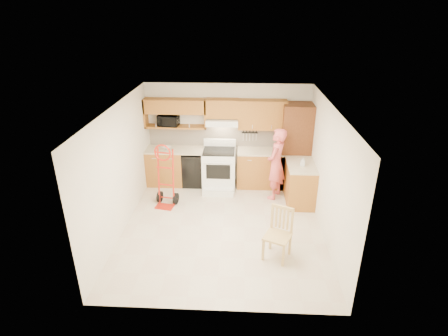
# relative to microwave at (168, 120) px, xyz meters

# --- Properties ---
(floor) EXTENTS (4.00, 4.50, 0.02)m
(floor) POSITION_rel_microwave_xyz_m (1.43, -2.08, -1.64)
(floor) COLOR beige
(floor) RESTS_ON ground
(ceiling) EXTENTS (4.00, 4.50, 0.02)m
(ceiling) POSITION_rel_microwave_xyz_m (1.43, -2.08, 0.88)
(ceiling) COLOR white
(ceiling) RESTS_ON ground
(wall_back) EXTENTS (4.00, 0.02, 2.50)m
(wall_back) POSITION_rel_microwave_xyz_m (1.43, 0.17, -0.38)
(wall_back) COLOR #F6EBCD
(wall_back) RESTS_ON ground
(wall_front) EXTENTS (4.00, 0.02, 2.50)m
(wall_front) POSITION_rel_microwave_xyz_m (1.43, -4.34, -0.38)
(wall_front) COLOR #F6EBCD
(wall_front) RESTS_ON ground
(wall_left) EXTENTS (0.02, 4.50, 2.50)m
(wall_left) POSITION_rel_microwave_xyz_m (-0.58, -2.08, -0.38)
(wall_left) COLOR #F6EBCD
(wall_left) RESTS_ON ground
(wall_right) EXTENTS (0.02, 4.50, 2.50)m
(wall_right) POSITION_rel_microwave_xyz_m (3.44, -2.08, -0.38)
(wall_right) COLOR #F6EBCD
(wall_right) RESTS_ON ground
(backsplash) EXTENTS (3.92, 0.03, 0.55)m
(backsplash) POSITION_rel_microwave_xyz_m (1.43, 0.15, -0.43)
(backsplash) COLOR beige
(backsplash) RESTS_ON wall_back
(lower_cab_left) EXTENTS (0.90, 0.60, 0.90)m
(lower_cab_left) POSITION_rel_microwave_xyz_m (-0.12, -0.14, -1.18)
(lower_cab_left) COLOR #A46F27
(lower_cab_left) RESTS_ON ground
(dishwasher) EXTENTS (0.60, 0.60, 0.85)m
(dishwasher) POSITION_rel_microwave_xyz_m (0.63, -0.14, -1.20)
(dishwasher) COLOR black
(dishwasher) RESTS_ON ground
(lower_cab_right) EXTENTS (1.14, 0.60, 0.90)m
(lower_cab_right) POSITION_rel_microwave_xyz_m (2.26, -0.14, -1.18)
(lower_cab_right) COLOR #A46F27
(lower_cab_right) RESTS_ON ground
(countertop_left) EXTENTS (1.50, 0.63, 0.04)m
(countertop_left) POSITION_rel_microwave_xyz_m (0.18, -0.13, -0.71)
(countertop_left) COLOR beige
(countertop_left) RESTS_ON lower_cab_left
(countertop_right) EXTENTS (1.14, 0.63, 0.04)m
(countertop_right) POSITION_rel_microwave_xyz_m (2.26, -0.13, -0.71)
(countertop_right) COLOR beige
(countertop_right) RESTS_ON lower_cab_right
(cab_return_right) EXTENTS (0.60, 1.00, 0.90)m
(cab_return_right) POSITION_rel_microwave_xyz_m (3.13, -0.94, -1.18)
(cab_return_right) COLOR #A46F27
(cab_return_right) RESTS_ON ground
(countertop_return) EXTENTS (0.63, 1.00, 0.04)m
(countertop_return) POSITION_rel_microwave_xyz_m (3.13, -0.94, -0.71)
(countertop_return) COLOR beige
(countertop_return) RESTS_ON cab_return_right
(pantry_tall) EXTENTS (0.70, 0.60, 2.10)m
(pantry_tall) POSITION_rel_microwave_xyz_m (3.08, -0.14, -0.58)
(pantry_tall) COLOR brown
(pantry_tall) RESTS_ON ground
(upper_cab_left) EXTENTS (1.50, 0.33, 0.34)m
(upper_cab_left) POSITION_rel_microwave_xyz_m (0.18, 0.00, 0.35)
(upper_cab_left) COLOR #A46F27
(upper_cab_left) RESTS_ON wall_back
(upper_shelf_mw) EXTENTS (1.50, 0.33, 0.04)m
(upper_shelf_mw) POSITION_rel_microwave_xyz_m (0.18, 0.00, -0.16)
(upper_shelf_mw) COLOR #A46F27
(upper_shelf_mw) RESTS_ON wall_back
(upper_cab_center) EXTENTS (0.76, 0.33, 0.44)m
(upper_cab_center) POSITION_rel_microwave_xyz_m (1.31, 0.00, 0.31)
(upper_cab_center) COLOR #A46F27
(upper_cab_center) RESTS_ON wall_back
(upper_cab_right) EXTENTS (1.14, 0.33, 0.70)m
(upper_cab_right) POSITION_rel_microwave_xyz_m (2.26, 0.00, 0.17)
(upper_cab_right) COLOR #A46F27
(upper_cab_right) RESTS_ON wall_back
(range_hood) EXTENTS (0.76, 0.46, 0.14)m
(range_hood) POSITION_rel_microwave_xyz_m (1.31, -0.06, 0.00)
(range_hood) COLOR white
(range_hood) RESTS_ON wall_back
(knife_strip) EXTENTS (0.40, 0.05, 0.29)m
(knife_strip) POSITION_rel_microwave_xyz_m (1.98, 0.12, -0.39)
(knife_strip) COLOR black
(knife_strip) RESTS_ON backsplash
(microwave) EXTENTS (0.52, 0.38, 0.27)m
(microwave) POSITION_rel_microwave_xyz_m (0.00, 0.00, 0.00)
(microwave) COLOR black
(microwave) RESTS_ON upper_shelf_mw
(range) EXTENTS (0.79, 1.04, 1.17)m
(range) POSITION_rel_microwave_xyz_m (1.24, -0.37, -1.04)
(range) COLOR white
(range) RESTS_ON ground
(person) EXTENTS (0.62, 0.73, 1.69)m
(person) POSITION_rel_microwave_xyz_m (2.58, -0.74, -0.78)
(person) COLOR #E15A5C
(person) RESTS_ON ground
(hand_truck) EXTENTS (0.60, 0.56, 1.33)m
(hand_truck) POSITION_rel_microwave_xyz_m (0.09, -1.26, -0.96)
(hand_truck) COLOR red
(hand_truck) RESTS_ON ground
(dining_chair) EXTENTS (0.59, 0.61, 0.96)m
(dining_chair) POSITION_rel_microwave_xyz_m (2.45, -3.02, -1.15)
(dining_chair) COLOR tan
(dining_chair) RESTS_ON ground
(soap_bottle) EXTENTS (0.09, 0.09, 0.19)m
(soap_bottle) POSITION_rel_microwave_xyz_m (3.13, -1.02, -0.59)
(soap_bottle) COLOR white
(soap_bottle) RESTS_ON countertop_return
(bowl) EXTENTS (0.25, 0.25, 0.05)m
(bowl) POSITION_rel_microwave_xyz_m (-0.05, -0.14, -0.66)
(bowl) COLOR white
(bowl) RESTS_ON countertop_left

